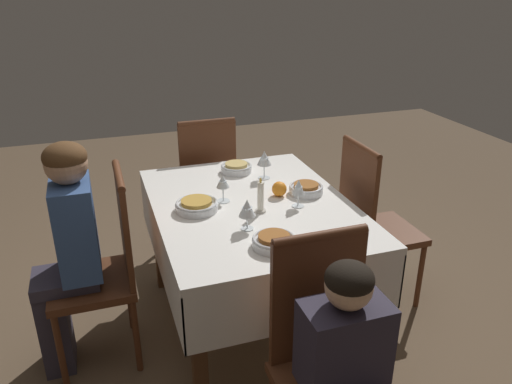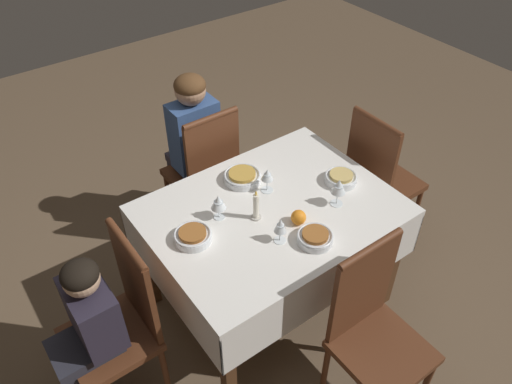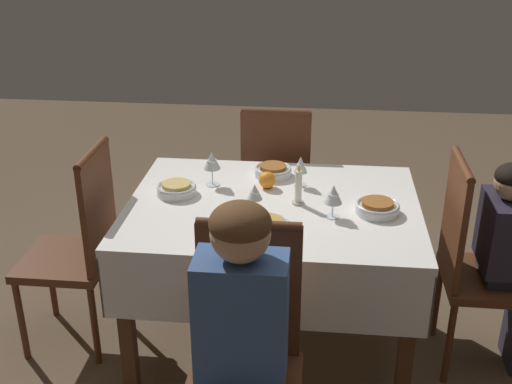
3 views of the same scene
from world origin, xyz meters
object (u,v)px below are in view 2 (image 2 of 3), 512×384
at_px(bowl_north, 242,176).
at_px(chair_south, 374,328).
at_px(bowl_east, 341,178).
at_px(bowl_south, 315,237).
at_px(chair_north, 206,170).
at_px(chair_west, 121,319).
at_px(orange_fruit, 298,217).
at_px(person_child_dark, 86,337).
at_px(wine_glass_east, 339,187).
at_px(person_adult_denim, 192,143).
at_px(wine_glass_north, 267,176).
at_px(bowl_west, 193,236).
at_px(wine_glass_west, 218,203).
at_px(chair_east, 378,176).
at_px(candle_centerpiece, 256,208).
at_px(dining_table, 271,222).
at_px(wine_glass_south, 280,226).

bearing_deg(bowl_north, chair_south, -88.27).
bearing_deg(bowl_east, chair_south, -120.44).
height_order(bowl_south, bowl_east, same).
bearing_deg(chair_south, chair_north, 90.19).
relative_size(chair_west, orange_fruit, 12.89).
xyz_separation_m(person_child_dark, orange_fruit, (1.12, -0.17, 0.26)).
relative_size(chair_north, wine_glass_east, 6.15).
distance_m(person_adult_denim, wine_glass_north, 0.81).
xyz_separation_m(chair_south, wine_glass_east, (0.26, 0.57, 0.35)).
height_order(chair_south, wine_glass_east, chair_south).
bearing_deg(orange_fruit, bowl_east, 15.88).
xyz_separation_m(person_child_dark, bowl_west, (0.63, 0.05, 0.25)).
height_order(wine_glass_west, wine_glass_east, wine_glass_east).
xyz_separation_m(chair_east, candle_centerpiece, (-1.01, -0.05, 0.30)).
xyz_separation_m(wine_glass_east, orange_fruit, (-0.26, 0.01, -0.08)).
bearing_deg(dining_table, bowl_west, 173.97).
height_order(dining_table, chair_west, chair_west).
xyz_separation_m(chair_east, wine_glass_south, (-1.01, -0.25, 0.33)).
bearing_deg(chair_south, wine_glass_north, 88.10).
xyz_separation_m(wine_glass_north, wine_glass_west, (-0.33, -0.02, -0.00)).
height_order(bowl_north, wine_glass_west, wine_glass_west).
height_order(person_child_dark, bowl_west, person_child_dark).
height_order(wine_glass_west, bowl_east, wine_glass_west).
bearing_deg(orange_fruit, person_child_dark, 171.52).
bearing_deg(bowl_south, chair_west, 161.34).
distance_m(chair_north, orange_fruit, 0.95).
relative_size(wine_glass_north, bowl_south, 0.81).
xyz_separation_m(bowl_east, wine_glass_east, (-0.15, -0.12, 0.09)).
relative_size(person_adult_denim, wine_glass_south, 8.04).
height_order(chair_east, bowl_south, chair_east).
distance_m(bowl_north, candle_centerpiece, 0.32).
bearing_deg(person_child_dark, chair_north, 123.89).
xyz_separation_m(person_child_dark, bowl_east, (1.53, -0.05, 0.25)).
height_order(chair_north, chair_west, same).
height_order(chair_east, candle_centerpiece, chair_east).
xyz_separation_m(chair_south, person_child_dark, (-1.12, 0.75, 0.01)).
xyz_separation_m(dining_table, wine_glass_east, (0.30, -0.17, 0.22)).
distance_m(person_child_dark, orange_fruit, 1.16).
height_order(person_child_dark, bowl_east, person_child_dark).
distance_m(chair_north, chair_west, 1.20).
xyz_separation_m(wine_glass_west, wine_glass_east, (0.56, -0.28, 0.02)).
relative_size(person_adult_denim, bowl_west, 6.23).
bearing_deg(person_adult_denim, bowl_north, 87.61).
bearing_deg(wine_glass_east, wine_glass_west, 153.43).
xyz_separation_m(chair_east, bowl_west, (-1.36, 0.01, 0.26)).
distance_m(dining_table, chair_north, 0.76).
distance_m(chair_south, wine_glass_west, 0.96).
xyz_separation_m(person_adult_denim, person_child_dark, (-1.11, -0.91, -0.12)).
bearing_deg(orange_fruit, chair_north, 90.51).
bearing_deg(bowl_north, dining_table, -91.58).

